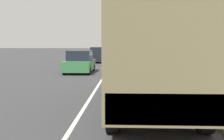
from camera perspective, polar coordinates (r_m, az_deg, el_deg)
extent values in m
plane|color=#38383A|center=(37.99, 0.55, 2.23)|extent=(180.00, 180.00, 0.00)
cube|color=silver|center=(37.99, 0.55, 2.23)|extent=(0.12, 120.00, 0.00)
cube|color=#9E9B93|center=(38.10, 7.33, 2.29)|extent=(1.80, 120.00, 0.12)
cube|color=#4C7538|center=(38.72, 13.84, 2.15)|extent=(7.00, 120.00, 0.02)
cube|color=#474C38|center=(11.83, 6.42, 2.66)|extent=(2.44, 2.17, 2.02)
cube|color=brown|center=(7.95, 8.32, 3.31)|extent=(2.44, 5.58, 2.57)
cube|color=#474C38|center=(5.37, 11.15, -7.81)|extent=(2.32, 0.10, 0.60)
cube|color=red|center=(5.25, 1.24, -5.78)|extent=(0.12, 0.06, 0.12)
cube|color=red|center=(5.52, 20.70, -5.58)|extent=(0.12, 0.06, 0.12)
cylinder|color=black|center=(11.79, 1.20, -2.37)|extent=(0.30, 1.01, 1.01)
cylinder|color=black|center=(11.93, 11.54, -2.38)|extent=(0.30, 1.01, 1.01)
cylinder|color=black|center=(6.71, 0.15, -8.33)|extent=(0.30, 1.01, 1.01)
cylinder|color=black|center=(6.96, 18.25, -8.10)|extent=(0.30, 1.01, 1.01)
cylinder|color=black|center=(8.35, 0.63, -5.60)|extent=(0.30, 1.01, 1.01)
cylinder|color=black|center=(8.55, 15.21, -5.53)|extent=(0.30, 1.01, 1.01)
cube|color=#336B3D|center=(20.51, -6.61, 0.97)|extent=(1.89, 4.16, 0.70)
cube|color=black|center=(20.55, -6.59, 2.96)|extent=(1.67, 1.87, 0.72)
cylinder|color=black|center=(21.98, -8.23, 0.70)|extent=(0.20, 0.64, 0.64)
cylinder|color=black|center=(21.72, -3.84, 0.69)|extent=(0.20, 0.64, 0.64)
cylinder|color=black|center=(19.38, -9.70, 0.05)|extent=(0.20, 0.64, 0.64)
cylinder|color=black|center=(19.09, -4.72, 0.03)|extent=(0.20, 0.64, 0.64)
cube|color=black|center=(31.39, -2.91, 2.57)|extent=(1.71, 4.37, 0.76)
cube|color=black|center=(31.45, -2.90, 3.97)|extent=(1.51, 1.97, 0.77)
cylinder|color=black|center=(32.87, -3.99, 2.28)|extent=(0.20, 0.64, 0.64)
cylinder|color=black|center=(32.74, -1.36, 2.28)|extent=(0.20, 0.64, 0.64)
cylinder|color=black|center=(30.10, -4.59, 1.99)|extent=(0.20, 0.64, 0.64)
cylinder|color=black|center=(29.95, -1.72, 1.99)|extent=(0.20, 0.64, 0.64)
cube|color=silver|center=(46.76, 3.11, 3.41)|extent=(1.81, 4.16, 0.61)
cube|color=black|center=(46.83, 3.11, 4.18)|extent=(1.60, 1.87, 0.65)
cylinder|color=black|center=(48.10, 2.13, 3.28)|extent=(0.20, 0.64, 0.64)
cylinder|color=black|center=(48.12, 4.06, 3.27)|extent=(0.20, 0.64, 0.64)
cylinder|color=black|center=(45.44, 2.11, 3.15)|extent=(0.20, 0.64, 0.64)
cylinder|color=black|center=(45.45, 4.14, 3.14)|extent=(0.20, 0.64, 0.64)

